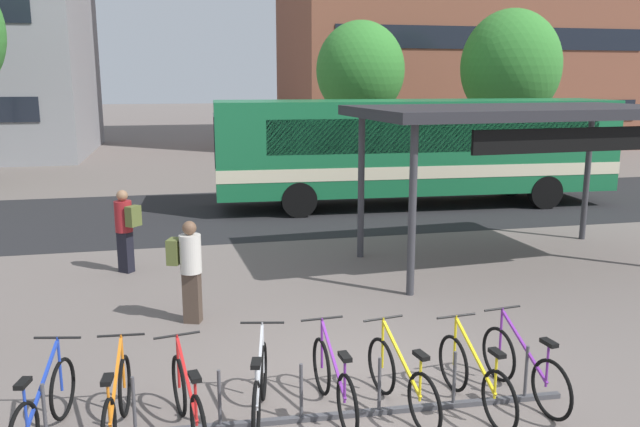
{
  "coord_description": "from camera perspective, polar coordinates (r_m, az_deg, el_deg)",
  "views": [
    {
      "loc": [
        -2.21,
        -6.99,
        3.81
      ],
      "look_at": [
        0.43,
        4.94,
        1.25
      ],
      "focal_mm": 36.12,
      "sensor_mm": 36.0,
      "label": 1
    }
  ],
  "objects": [
    {
      "name": "parked_bicycle_blue_0",
      "position": [
        7.71,
        -23.25,
        -15.6
      ],
      "size": [
        0.55,
        1.7,
        0.99
      ],
      "rotation": [
        0.0,
        0.0,
        1.37
      ],
      "color": "black",
      "rests_on": "ground"
    },
    {
      "name": "parked_bicycle_purple_7",
      "position": [
        8.36,
        17.6,
        -12.95
      ],
      "size": [
        0.52,
        1.72,
        0.99
      ],
      "rotation": [
        0.0,
        0.0,
        1.69
      ],
      "color": "black",
      "rests_on": "ground"
    },
    {
      "name": "parked_bicycle_purple_4",
      "position": [
        7.66,
        1.22,
        -14.73
      ],
      "size": [
        0.52,
        1.72,
        0.99
      ],
      "rotation": [
        0.0,
        0.0,
        1.63
      ],
      "color": "black",
      "rests_on": "ground"
    },
    {
      "name": "bus_lane_asphalt",
      "position": [
        18.93,
        -5.51,
        0.15
      ],
      "size": [
        80.0,
        7.2,
        0.01
      ],
      "primitive_type": "cube",
      "color": "#232326",
      "rests_on": "ground"
    },
    {
      "name": "parked_bicycle_yellow_6",
      "position": [
        7.95,
        13.58,
        -14.05
      ],
      "size": [
        0.52,
        1.72,
        0.99
      ],
      "rotation": [
        0.0,
        0.0,
        1.66
      ],
      "color": "black",
      "rests_on": "ground"
    },
    {
      "name": "street_tree_1",
      "position": [
        26.11,
        3.59,
        12.53
      ],
      "size": [
        3.5,
        3.5,
        6.09
      ],
      "color": "brown",
      "rests_on": "ground"
    },
    {
      "name": "ground",
      "position": [
        8.26,
        4.67,
        -15.68
      ],
      "size": [
        200.0,
        200.0,
        0.0
      ],
      "primitive_type": "plane",
      "color": "#6B605B"
    },
    {
      "name": "parked_bicycle_red_2",
      "position": [
        7.36,
        -11.59,
        -16.16
      ],
      "size": [
        0.53,
        1.7,
        0.99
      ],
      "rotation": [
        0.0,
        0.0,
        1.76
      ],
      "color": "black",
      "rests_on": "ground"
    },
    {
      "name": "transit_shelter",
      "position": [
        13.72,
        17.2,
        8.24
      ],
      "size": [
        6.74,
        3.87,
        3.27
      ],
      "rotation": [
        0.0,
        0.0,
        0.07
      ],
      "color": "#38383D",
      "rests_on": "ground"
    },
    {
      "name": "parked_bicycle_yellow_5",
      "position": [
        7.74,
        7.25,
        -14.55
      ],
      "size": [
        0.52,
        1.71,
        0.99
      ],
      "rotation": [
        0.0,
        0.0,
        1.73
      ],
      "color": "black",
      "rests_on": "ground"
    },
    {
      "name": "bike_rack",
      "position": [
        7.64,
        -1.66,
        -17.29
      ],
      "size": [
        6.37,
        0.33,
        0.7
      ],
      "rotation": [
        0.0,
        0.0,
        -0.04
      ],
      "color": "#47474C",
      "rests_on": "ground"
    },
    {
      "name": "city_bus",
      "position": [
        19.79,
        8.25,
        5.78
      ],
      "size": [
        12.13,
        3.17,
        3.2
      ],
      "rotation": [
        0.0,
        0.0,
        3.09
      ],
      "color": "#196B3D",
      "rests_on": "ground"
    },
    {
      "name": "street_tree_2",
      "position": [
        27.98,
        16.53,
        12.36
      ],
      "size": [
        4.03,
        4.03,
        6.61
      ],
      "color": "brown",
      "rests_on": "ground"
    },
    {
      "name": "parked_bicycle_orange_1",
      "position": [
        7.52,
        -17.53,
        -15.89
      ],
      "size": [
        0.52,
        1.72,
        0.99
      ],
      "rotation": [
        0.0,
        0.0,
        1.49
      ],
      "color": "black",
      "rests_on": "ground"
    },
    {
      "name": "commuter_olive_pack_2",
      "position": [
        10.35,
        -11.56,
        -4.46
      ],
      "size": [
        0.59,
        0.47,
        1.66
      ],
      "rotation": [
        0.0,
        0.0,
        5.93
      ],
      "color": "#47382D",
      "rests_on": "ground"
    },
    {
      "name": "commuter_olive_pack_0",
      "position": [
        13.34,
        -16.86,
        -1.03
      ],
      "size": [
        0.6,
        0.57,
        1.68
      ],
      "rotation": [
        0.0,
        0.0,
        2.45
      ],
      "color": "black",
      "rests_on": "ground"
    },
    {
      "name": "parked_bicycle_silver_3",
      "position": [
        7.56,
        -5.34,
        -15.19
      ],
      "size": [
        0.56,
        1.7,
        0.99
      ],
      "rotation": [
        0.0,
        0.0,
        1.36
      ],
      "color": "black",
      "rests_on": "ground"
    }
  ]
}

